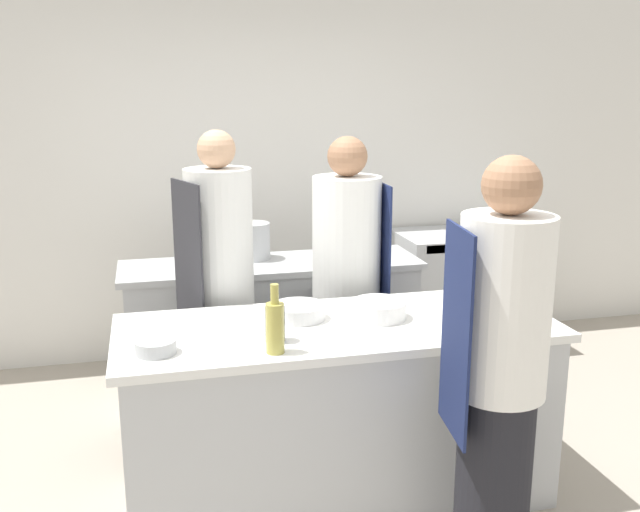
% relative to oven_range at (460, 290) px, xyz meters
% --- Properties ---
extents(ground_plane, '(16.00, 16.00, 0.00)m').
position_rel_oven_range_xyz_m(ground_plane, '(-1.46, -1.76, -0.45)').
color(ground_plane, '#A89E8E').
extents(wall_back, '(8.00, 0.06, 2.80)m').
position_rel_oven_range_xyz_m(wall_back, '(-1.46, 0.37, 0.95)').
color(wall_back, silver).
rests_on(wall_back, ground_plane).
extents(prep_counter, '(2.09, 0.82, 0.89)m').
position_rel_oven_range_xyz_m(prep_counter, '(-1.46, -1.76, -0.00)').
color(prep_counter, '#B7BABC').
rests_on(prep_counter, ground_plane).
extents(pass_counter, '(1.91, 0.57, 0.89)m').
position_rel_oven_range_xyz_m(pass_counter, '(-1.56, -0.50, -0.00)').
color(pass_counter, '#B7BABC').
rests_on(pass_counter, ground_plane).
extents(oven_range, '(0.98, 0.64, 0.91)m').
position_rel_oven_range_xyz_m(oven_range, '(0.00, 0.00, 0.00)').
color(oven_range, '#B7BABC').
rests_on(oven_range, ground_plane).
extents(chef_at_prep_near, '(0.39, 0.38, 1.75)m').
position_rel_oven_range_xyz_m(chef_at_prep_near, '(-0.99, -2.48, 0.43)').
color(chef_at_prep_near, black).
rests_on(chef_at_prep_near, ground_plane).
extents(chef_at_stove, '(0.41, 0.39, 1.73)m').
position_rel_oven_range_xyz_m(chef_at_stove, '(-1.20, -1.03, 0.40)').
color(chef_at_stove, black).
rests_on(chef_at_stove, ground_plane).
extents(chef_at_pass_far, '(0.42, 0.41, 1.78)m').
position_rel_oven_range_xyz_m(chef_at_pass_far, '(-1.94, -1.09, 0.44)').
color(chef_at_pass_far, black).
rests_on(chef_at_pass_far, ground_plane).
extents(bottle_olive_oil, '(0.09, 0.09, 0.22)m').
position_rel_oven_range_xyz_m(bottle_olive_oil, '(-1.79, -1.92, 0.53)').
color(bottle_olive_oil, black).
rests_on(bottle_olive_oil, prep_counter).
extents(bottle_vinegar, '(0.08, 0.08, 0.30)m').
position_rel_oven_range_xyz_m(bottle_vinegar, '(-1.81, -2.06, 0.56)').
color(bottle_vinegar, '#B2A84C').
rests_on(bottle_vinegar, prep_counter).
extents(bottle_wine, '(0.06, 0.06, 0.23)m').
position_rel_oven_range_xyz_m(bottle_wine, '(-0.78, -1.72, 0.53)').
color(bottle_wine, '#2D5175').
rests_on(bottle_wine, prep_counter).
extents(bowl_mixing_large, '(0.27, 0.27, 0.09)m').
position_rel_oven_range_xyz_m(bowl_mixing_large, '(-1.24, -1.73, 0.48)').
color(bowl_mixing_large, white).
rests_on(bowl_mixing_large, prep_counter).
extents(bowl_prep_small, '(0.18, 0.18, 0.06)m').
position_rel_oven_range_xyz_m(bowl_prep_small, '(-2.31, -1.94, 0.47)').
color(bowl_prep_small, '#B7BABC').
rests_on(bowl_prep_small, prep_counter).
extents(bowl_ceramic_blue, '(0.26, 0.26, 0.07)m').
position_rel_oven_range_xyz_m(bowl_ceramic_blue, '(-1.62, -1.64, 0.48)').
color(bowl_ceramic_blue, white).
rests_on(bowl_ceramic_blue, prep_counter).
extents(cup, '(0.10, 0.10, 0.10)m').
position_rel_oven_range_xyz_m(cup, '(-0.96, -2.06, 0.49)').
color(cup, white).
rests_on(cup, prep_counter).
extents(stockpot, '(0.22, 0.22, 0.24)m').
position_rel_oven_range_xyz_m(stockpot, '(-1.65, -0.38, 0.56)').
color(stockpot, '#B7BABC').
rests_on(stockpot, pass_counter).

